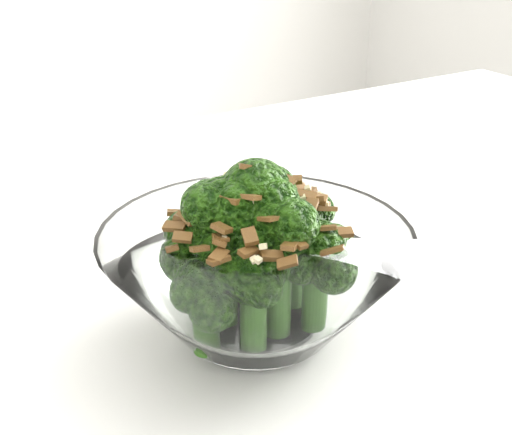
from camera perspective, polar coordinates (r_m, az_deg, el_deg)
table at (r=0.58m, az=4.91°, el=-9.95°), size 1.28×0.93×0.75m
broccoli_dish at (r=0.45m, az=-0.08°, el=-4.25°), size 0.20×0.20×0.12m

